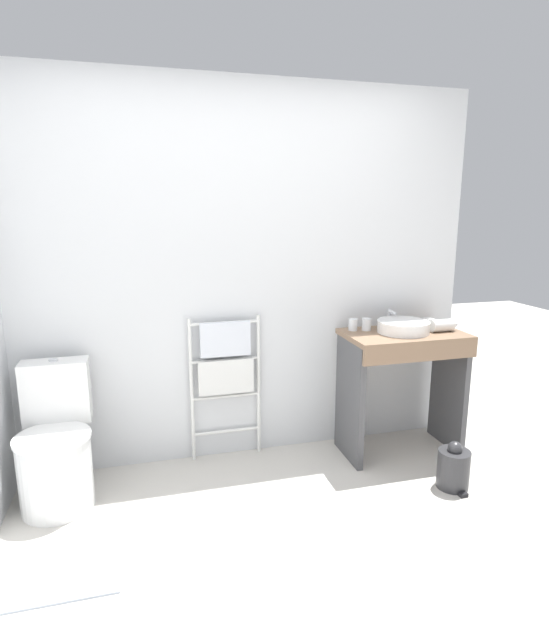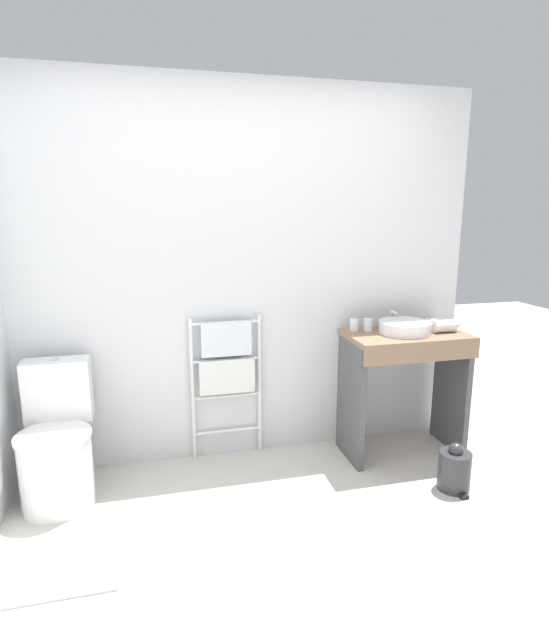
# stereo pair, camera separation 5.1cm
# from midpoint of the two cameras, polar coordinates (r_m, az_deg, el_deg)

# --- Properties ---
(ground_plane) EXTENTS (12.00, 12.00, 0.00)m
(ground_plane) POSITION_cam_midpoint_polar(r_m,az_deg,el_deg) (2.50, 4.03, -29.41)
(ground_plane) COLOR beige
(wall_back) EXTENTS (3.16, 0.12, 2.48)m
(wall_back) POSITION_cam_midpoint_polar(r_m,az_deg,el_deg) (3.35, -4.11, 5.07)
(wall_back) COLOR silver
(wall_back) RESTS_ON ground_plane
(toilet) EXTENTS (0.41, 0.55, 0.81)m
(toilet) POSITION_cam_midpoint_polar(r_m,az_deg,el_deg) (3.22, -24.14, -13.47)
(toilet) COLOR white
(toilet) RESTS_ON ground_plane
(towel_radiator) EXTENTS (0.48, 0.06, 0.98)m
(towel_radiator) POSITION_cam_midpoint_polar(r_m,az_deg,el_deg) (3.34, -6.03, -5.19)
(towel_radiator) COLOR white
(towel_radiator) RESTS_ON ground_plane
(vanity_counter) EXTENTS (0.80, 0.47, 0.86)m
(vanity_counter) POSITION_cam_midpoint_polar(r_m,az_deg,el_deg) (3.54, 14.04, -6.05)
(vanity_counter) COLOR #84664C
(vanity_counter) RESTS_ON ground_plane
(sink_basin) EXTENTS (0.35, 0.35, 0.08)m
(sink_basin) POSITION_cam_midpoint_polar(r_m,az_deg,el_deg) (3.46, 14.10, -0.71)
(sink_basin) COLOR white
(sink_basin) RESTS_ON vanity_counter
(faucet) EXTENTS (0.02, 0.10, 0.12)m
(faucet) POSITION_cam_midpoint_polar(r_m,az_deg,el_deg) (3.61, 12.70, 0.49)
(faucet) COLOR silver
(faucet) RESTS_ON vanity_counter
(cup_near_wall) EXTENTS (0.06, 0.06, 0.08)m
(cup_near_wall) POSITION_cam_midpoint_polar(r_m,az_deg,el_deg) (3.45, 8.54, -0.53)
(cup_near_wall) COLOR white
(cup_near_wall) RESTS_ON vanity_counter
(cup_near_edge) EXTENTS (0.06, 0.06, 0.08)m
(cup_near_edge) POSITION_cam_midpoint_polar(r_m,az_deg,el_deg) (3.46, 10.05, -0.49)
(cup_near_edge) COLOR white
(cup_near_edge) RESTS_ON vanity_counter
(hair_dryer) EXTENTS (0.20, 0.18, 0.08)m
(hair_dryer) POSITION_cam_midpoint_polar(r_m,az_deg,el_deg) (3.57, 18.20, -0.53)
(hair_dryer) COLOR white
(hair_dryer) RESTS_ON vanity_counter
(trash_bin) EXTENTS (0.19, 0.23, 0.30)m
(trash_bin) POSITION_cam_midpoint_polar(r_m,az_deg,el_deg) (3.35, 19.35, -15.64)
(trash_bin) COLOR #333335
(trash_bin) RESTS_ON ground_plane
(bath_mat) EXTENTS (0.56, 0.36, 0.01)m
(bath_mat) POSITION_cam_midpoint_polar(r_m,az_deg,el_deg) (2.80, -23.98, -25.17)
(bath_mat) COLOR #B2BCCC
(bath_mat) RESTS_ON ground_plane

